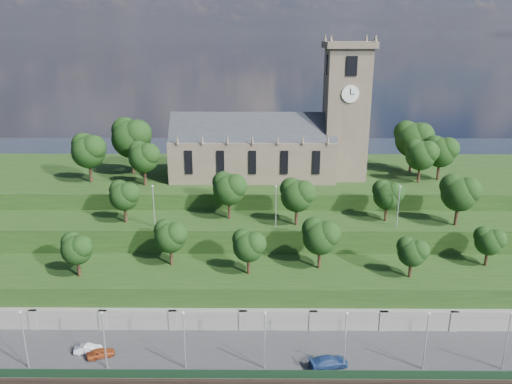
{
  "coord_description": "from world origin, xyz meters",
  "views": [
    {
      "loc": [
        -2.75,
        -51.01,
        42.39
      ],
      "look_at": [
        -3.27,
        30.0,
        16.79
      ],
      "focal_mm": 35.0,
      "sensor_mm": 36.0,
      "label": 1
    }
  ],
  "objects_px": {
    "church": "(277,140)",
    "car_middle": "(88,349)",
    "car_left": "(101,353)",
    "car_right": "(329,362)"
  },
  "relations": [
    {
      "from": "car_middle",
      "to": "car_right",
      "type": "distance_m",
      "value": 31.7
    },
    {
      "from": "car_left",
      "to": "car_middle",
      "type": "height_order",
      "value": "car_left"
    },
    {
      "from": "church",
      "to": "car_middle",
      "type": "bearing_deg",
      "value": -123.05
    },
    {
      "from": "car_right",
      "to": "car_left",
      "type": "bearing_deg",
      "value": 72.68
    },
    {
      "from": "church",
      "to": "car_left",
      "type": "relative_size",
      "value": 10.84
    },
    {
      "from": "car_left",
      "to": "car_right",
      "type": "bearing_deg",
      "value": -116.0
    },
    {
      "from": "car_left",
      "to": "car_right",
      "type": "distance_m",
      "value": 29.66
    },
    {
      "from": "car_middle",
      "to": "car_right",
      "type": "height_order",
      "value": "car_right"
    },
    {
      "from": "car_right",
      "to": "church",
      "type": "bearing_deg",
      "value": -6.66
    },
    {
      "from": "church",
      "to": "car_left",
      "type": "height_order",
      "value": "church"
    }
  ]
}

